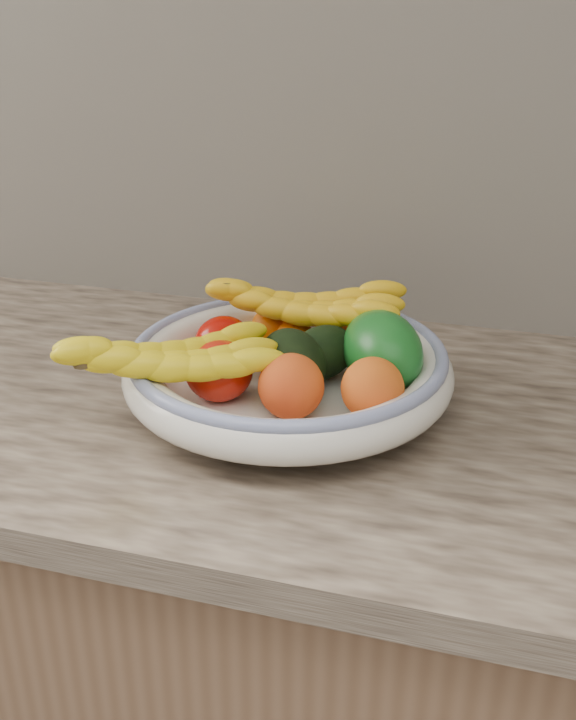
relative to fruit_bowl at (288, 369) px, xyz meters
The scene contains 14 objects.
kitchen_counter 0.49m from the fruit_bowl, 90.00° to the left, with size 2.44×0.66×1.40m.
fruit_bowl is the anchor object (origin of this frame).
clementine_back_left 0.12m from the fruit_bowl, 115.95° to the left, with size 0.06×0.06×0.05m, color orange.
clementine_back_right 0.12m from the fruit_bowl, 75.34° to the left, with size 0.05×0.05×0.05m, color #DE4904.
clementine_back_mid 0.09m from the fruit_bowl, 100.21° to the left, with size 0.05×0.05×0.05m, color #E35C04.
tomato_left 0.09m from the fruit_bowl, 165.15° to the left, with size 0.07×0.07×0.07m, color #A40700.
tomato_near_left 0.09m from the fruit_bowl, 140.67° to the right, with size 0.08×0.08×0.07m, color red.
avocado_center 0.02m from the fruit_bowl, 50.45° to the right, with size 0.07×0.11×0.07m, color black.
avocado_right 0.05m from the fruit_bowl, 34.11° to the left, with size 0.06×0.09×0.06m, color black.
green_mango 0.11m from the fruit_bowl, 10.97° to the left, with size 0.08×0.13×0.09m, color #0F5417.
peach_front 0.08m from the fruit_bowl, 71.36° to the right, with size 0.07×0.07×0.07m, color orange.
peach_right 0.13m from the fruit_bowl, 28.59° to the right, with size 0.07×0.07×0.07m, color orange.
banana_bunch_back 0.10m from the fruit_bowl, 93.95° to the left, with size 0.27×0.10×0.08m, color yellow, non-canonical shape.
banana_bunch_front 0.15m from the fruit_bowl, 138.99° to the right, with size 0.26×0.11×0.07m, color yellow, non-canonical shape.
Camera 1 is at (0.24, 0.84, 1.36)m, focal length 40.00 mm.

